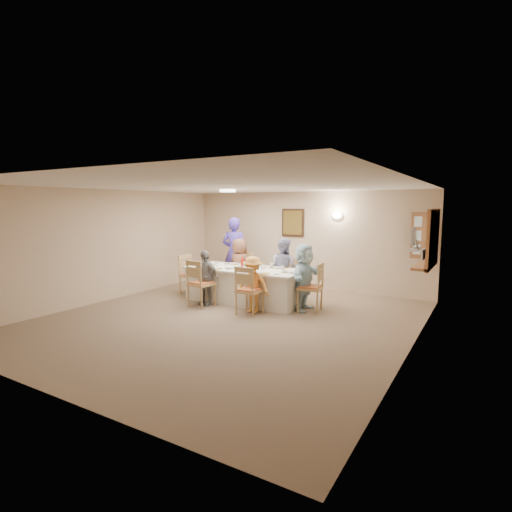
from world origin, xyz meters
The scene contains 49 objects.
ground centered at (0.00, 0.00, 0.00)m, with size 7.00×7.00×0.00m, color #7B664C.
room_walls centered at (0.00, 0.00, 1.51)m, with size 7.00×7.00×7.00m.
wall_picture centered at (-0.30, 3.46, 1.70)m, with size 0.62×0.05×0.72m.
wall_sconce centered at (0.90, 3.44, 1.90)m, with size 0.26×0.09×0.18m, color white.
ceiling_light centered at (-1.00, 1.50, 2.47)m, with size 0.36×0.36×0.05m, color white.
serving_hatch centered at (3.21, 2.40, 1.50)m, with size 0.06×1.50×1.15m, color #975F37.
hatch_sill centered at (3.09, 2.40, 0.97)m, with size 0.30×1.50×0.05m, color #975F37.
shutter_door centered at (2.95, 3.16, 1.50)m, with size 0.55×0.04×1.00m, color #975F37.
fan_shelf centered at (3.13, 1.05, 1.40)m, with size 0.22×0.36×0.03m, color white.
desk_fan centered at (3.10, 1.05, 1.55)m, with size 0.30×0.30×0.28m, color #A5A5A8, non-canonical shape.
dining_table centered at (-0.47, 1.39, 0.38)m, with size 2.67×1.13×0.76m, color white.
chair_back_left centered at (-1.07, 2.19, 0.50)m, with size 0.48×0.48×1.00m, color tan, non-canonical shape.
chair_back_right centered at (0.13, 2.19, 0.46)m, with size 0.44×0.44×0.92m, color tan, non-canonical shape.
chair_front_left centered at (-1.07, 0.59, 0.51)m, with size 0.48×0.48×1.01m, color tan, non-canonical shape.
chair_front_right centered at (0.13, 0.59, 0.49)m, with size 0.46×0.46×0.97m, color tan, non-canonical shape.
chair_left_end centered at (-2.02, 1.39, 0.48)m, with size 0.46×0.46×0.96m, color tan, non-canonical shape.
chair_right_end centered at (1.08, 1.39, 0.50)m, with size 0.48×0.48×1.00m, color tan, non-canonical shape.
diner_back_left centered at (-1.07, 2.07, 0.67)m, with size 0.71×0.52×1.35m, color brown.
diner_back_right centered at (0.13, 2.07, 0.70)m, with size 0.76×0.63×1.41m, color #8B8CB3.
diner_front_left centered at (-1.07, 0.71, 0.60)m, with size 0.70×0.30×1.19m, color gray.
diner_front_right centered at (0.13, 0.71, 0.57)m, with size 0.74×0.43×1.14m, color #E89741.
diner_right_end centered at (0.95, 1.39, 0.69)m, with size 0.43×1.28×1.38m, color #CAEEFC.
caregiver centered at (-1.52, 2.54, 0.92)m, with size 0.74×0.56×1.85m, color #4B38B9.
placemat_fl centered at (-1.07, 0.97, 0.76)m, with size 0.38×0.28×0.01m, color #472B19.
plate_fl centered at (-1.07, 0.97, 0.77)m, with size 0.24×0.24×0.02m, color white.
napkin_fl centered at (-0.89, 0.92, 0.77)m, with size 0.14×0.14×0.01m, color gold.
placemat_fr centered at (0.13, 0.97, 0.76)m, with size 0.35×0.26×0.01m, color #472B19.
plate_fr centered at (0.13, 0.97, 0.77)m, with size 0.24×0.24×0.02m, color white.
napkin_fr centered at (0.31, 0.92, 0.77)m, with size 0.15×0.15×0.01m, color gold.
placemat_bl centered at (-1.07, 1.81, 0.76)m, with size 0.37×0.28×0.01m, color #472B19.
plate_bl centered at (-1.07, 1.81, 0.77)m, with size 0.24×0.24×0.02m, color white.
napkin_bl centered at (-0.89, 1.76, 0.77)m, with size 0.14×0.14×0.01m, color gold.
placemat_br centered at (0.13, 1.81, 0.76)m, with size 0.37×0.27×0.01m, color #472B19.
plate_br centered at (0.13, 1.81, 0.77)m, with size 0.25×0.25×0.02m, color white.
napkin_br centered at (0.31, 1.76, 0.77)m, with size 0.13×0.13×0.01m, color gold.
placemat_le centered at (-1.57, 1.39, 0.76)m, with size 0.38×0.28×0.01m, color #472B19.
plate_le centered at (-1.57, 1.39, 0.77)m, with size 0.23×0.23×0.01m, color white.
napkin_le centered at (-1.39, 1.34, 0.77)m, with size 0.13×0.13×0.01m, color gold.
placemat_re centered at (0.65, 1.39, 0.76)m, with size 0.36×0.27×0.01m, color #472B19.
plate_re centered at (0.65, 1.39, 0.77)m, with size 0.22×0.22×0.01m, color white.
napkin_re centered at (0.83, 1.34, 0.77)m, with size 0.14×0.14×0.01m, color gold.
teacup_a centered at (-1.29, 1.09, 0.81)m, with size 0.13×0.13×0.10m, color white.
teacup_b centered at (-0.07, 1.91, 0.81)m, with size 0.11×0.11×0.09m, color white.
bowl_a centered at (-0.73, 1.15, 0.79)m, with size 0.25×0.25×0.06m, color white.
bowl_b centered at (-0.15, 1.62, 0.79)m, with size 0.18×0.18×0.05m, color white.
condiment_ketchup centered at (-0.56, 1.41, 0.89)m, with size 0.11×0.11×0.25m, color red.
condiment_brown centered at (-0.42, 1.49, 0.87)m, with size 0.12×0.12×0.21m, color #572217.
condiment_malt centered at (-0.34, 1.35, 0.83)m, with size 0.12×0.12×0.13m, color #572217.
drinking_glass centered at (-0.62, 1.44, 0.82)m, with size 0.07×0.07×0.11m, color silver.
Camera 1 is at (4.17, -6.02, 2.13)m, focal length 28.00 mm.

